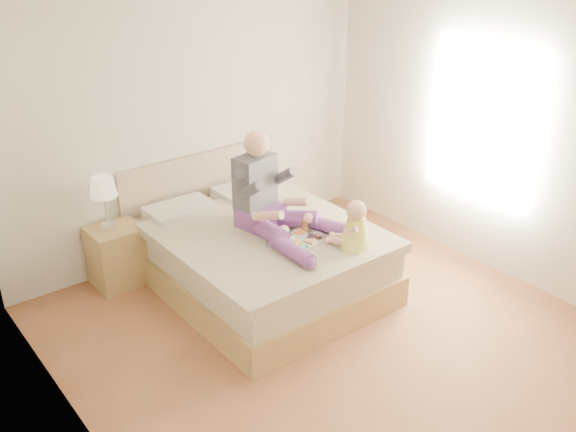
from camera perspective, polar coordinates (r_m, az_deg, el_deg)
room at (r=4.71m, az=5.23°, el=4.82°), size 4.02×4.22×2.71m
bed at (r=5.92m, az=-2.90°, el=-3.29°), size 1.70×2.18×1.00m
nightstand at (r=6.14m, az=-14.90°, el=-3.41°), size 0.47×0.42×0.57m
lamp at (r=5.87m, az=-16.08°, el=2.24°), size 0.24×0.24×0.49m
adult at (r=5.59m, az=-1.50°, el=1.27°), size 0.77×1.14×0.90m
tray at (r=5.46m, az=0.86°, el=-2.07°), size 0.53×0.46×0.13m
baby at (r=5.35m, az=5.91°, el=-1.09°), size 0.33×0.37×0.42m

